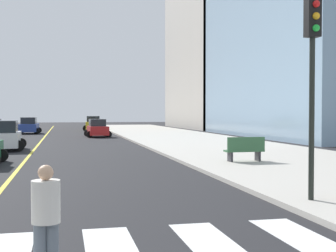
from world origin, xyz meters
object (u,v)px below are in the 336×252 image
(car_yellow_third, at_px, (93,124))
(car_white_sixth, at_px, (4,136))
(car_red_second, at_px, (98,129))
(park_bench, at_px, (245,150))
(car_blue_fourth, at_px, (29,126))
(traffic_light_near_corner, at_px, (313,59))
(pedestrian_crossing, at_px, (46,216))

(car_yellow_third, distance_m, car_white_sixth, 31.06)
(car_red_second, relative_size, park_bench, 2.17)
(car_red_second, relative_size, car_white_sixth, 0.93)
(car_yellow_third, bearing_deg, car_red_second, 91.03)
(car_white_sixth, bearing_deg, park_bench, -44.65)
(car_red_second, height_order, car_yellow_third, car_yellow_third)
(car_blue_fourth, distance_m, car_white_sixth, 23.49)
(traffic_light_near_corner, relative_size, park_bench, 2.84)
(car_white_sixth, distance_m, park_bench, 15.96)
(park_bench, height_order, pedestrian_crossing, pedestrian_crossing)
(car_yellow_third, height_order, traffic_light_near_corner, traffic_light_near_corner)
(park_bench, bearing_deg, pedestrian_crossing, 146.64)
(park_bench, distance_m, pedestrian_crossing, 15.48)
(traffic_light_near_corner, height_order, pedestrian_crossing, traffic_light_near_corner)
(car_yellow_third, xyz_separation_m, traffic_light_near_corner, (2.56, -50.15, 2.86))
(car_white_sixth, xyz_separation_m, traffic_light_near_corner, (9.88, -19.96, 2.87))
(traffic_light_near_corner, xyz_separation_m, pedestrian_crossing, (-6.41, -3.96, -2.84))
(car_blue_fourth, bearing_deg, car_red_second, -49.34)
(car_red_second, height_order, car_blue_fourth, car_blue_fourth)
(pedestrian_crossing, bearing_deg, car_blue_fourth, -94.28)
(car_yellow_third, bearing_deg, car_blue_fourth, 44.65)
(car_yellow_third, relative_size, car_white_sixth, 1.02)
(car_white_sixth, distance_m, traffic_light_near_corner, 22.46)
(car_white_sixth, xyz_separation_m, pedestrian_crossing, (3.47, -23.92, 0.03))
(car_blue_fourth, height_order, pedestrian_crossing, car_blue_fourth)
(car_yellow_third, xyz_separation_m, pedestrian_crossing, (-3.85, -54.10, 0.02))
(pedestrian_crossing, bearing_deg, car_yellow_third, -102.74)
(pedestrian_crossing, bearing_deg, car_white_sixth, -90.42)
(car_red_second, bearing_deg, park_bench, 98.32)
(traffic_light_near_corner, bearing_deg, car_red_second, -84.98)
(car_blue_fourth, xyz_separation_m, traffic_light_near_corner, (10.05, -43.45, 2.89))
(car_blue_fourth, distance_m, pedestrian_crossing, 47.55)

